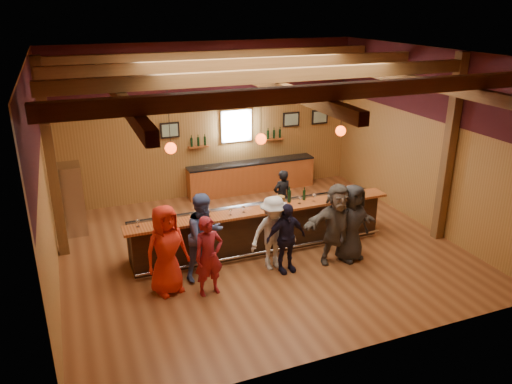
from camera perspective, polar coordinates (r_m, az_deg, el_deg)
room at (r=10.90m, az=0.47°, el=8.75°), size 9.04×9.00×4.52m
bar_counter at (r=11.85m, az=0.34°, el=-3.97°), size 6.30×1.07×1.11m
back_bar_cabinet at (r=15.35m, az=-0.50°, el=1.79°), size 4.00×0.52×0.95m
window at (r=14.98m, az=-2.27°, el=7.56°), size 0.95×0.09×0.95m
framed_pictures at (r=15.26m, az=0.84°, el=8.02°), size 5.35×0.05×0.45m
wine_shelves at (r=15.03m, az=-2.16°, el=5.91°), size 3.00×0.18×0.30m
pendant_lights at (r=10.97m, az=0.58°, el=6.12°), size 4.24×0.24×1.37m
stainless_fridge at (r=13.26m, az=-20.57°, el=-0.82°), size 0.70×0.70×1.80m
customer_orange at (r=10.05m, az=-10.21°, el=-6.52°), size 1.05×0.84×1.87m
customer_redvest at (r=9.92m, az=-5.42°, el=-7.33°), size 0.66×0.48×1.66m
customer_denim at (r=10.47m, az=-5.86°, el=-5.07°), size 1.13×1.02×1.89m
customer_white at (r=10.80m, az=2.00°, el=-4.71°), size 1.14×0.72×1.68m
customer_navy at (r=10.71m, az=3.44°, el=-5.28°), size 0.95×0.45×1.58m
customer_brown at (r=11.17m, az=9.22°, el=-3.61°), size 1.76×0.69×1.85m
customer_dark at (r=11.35m, az=10.91°, el=-3.48°), size 1.00×0.78×1.79m
bartender at (r=13.10m, az=2.99°, el=-0.53°), size 0.58×0.42×1.45m
ice_bucket at (r=11.46m, az=2.78°, el=-1.05°), size 0.22×0.22×0.24m
bottle_a at (r=11.67m, az=3.82°, el=-0.48°), size 0.08×0.08×0.39m
bottle_b at (r=11.84m, az=5.52°, el=-0.34°), size 0.07×0.07×0.32m
glass_a at (r=10.69m, az=-13.37°, el=-3.27°), size 0.08×0.08×0.17m
glass_b at (r=10.73m, az=-9.24°, el=-2.78°), size 0.08×0.08×0.19m
glass_c at (r=10.93m, az=-5.39°, el=-2.27°), size 0.07×0.07×0.16m
glass_d at (r=10.98m, az=-2.95°, el=-2.06°), size 0.07×0.07×0.17m
glass_e at (r=11.09m, az=-1.43°, el=-1.78°), size 0.07×0.07×0.17m
glass_f at (r=11.61m, az=5.01°, el=-0.72°), size 0.08×0.08×0.18m
glass_g at (r=11.76m, az=6.64°, el=-0.45°), size 0.09×0.09×0.20m
glass_h at (r=12.21m, az=10.37°, el=0.03°), size 0.07×0.07×0.16m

